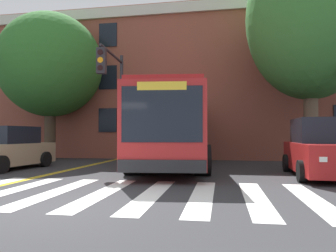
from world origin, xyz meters
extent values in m
plane|color=#303033|center=(0.00, 0.00, 0.00)|extent=(120.00, 120.00, 0.00)
cube|color=white|center=(-1.82, 1.61, 0.00)|extent=(0.62, 4.35, 0.01)
cube|color=white|center=(-0.62, 1.64, 0.00)|extent=(0.62, 4.35, 0.01)
cube|color=white|center=(0.58, 1.67, 0.00)|extent=(0.62, 4.35, 0.01)
cube|color=white|center=(1.78, 1.70, 0.00)|extent=(0.62, 4.35, 0.01)
cube|color=white|center=(2.98, 1.72, 0.00)|extent=(0.62, 4.35, 0.01)
cube|color=white|center=(4.18, 1.75, 0.00)|extent=(0.62, 4.35, 0.01)
cube|color=white|center=(5.38, 1.78, 0.00)|extent=(0.62, 4.35, 0.01)
cube|color=gold|center=(-2.77, 15.67, 0.00)|extent=(0.12, 36.00, 0.01)
cube|color=gold|center=(-2.61, 15.67, 0.00)|extent=(0.12, 36.00, 0.01)
cube|color=#B22323|center=(1.07, 8.94, 1.68)|extent=(3.88, 11.95, 2.65)
cube|color=black|center=(2.34, 9.09, 1.94)|extent=(1.27, 10.72, 0.95)
cube|color=black|center=(-0.21, 8.80, 1.94)|extent=(1.27, 10.72, 0.95)
cube|color=black|center=(1.75, 3.11, 2.00)|extent=(2.28, 0.29, 1.59)
cube|color=yellow|center=(1.75, 3.10, 2.79)|extent=(1.39, 0.19, 0.24)
cube|color=#232326|center=(1.75, 3.08, 0.54)|extent=(2.49, 0.39, 0.36)
cube|color=maroon|center=(1.07, 8.94, 3.08)|extent=(3.68, 11.46, 0.16)
cylinder|color=black|center=(2.69, 5.47, 0.54)|extent=(0.68, 1.13, 1.08)
cylinder|color=black|center=(0.28, 5.19, 0.54)|extent=(0.68, 1.13, 1.08)
cylinder|color=black|center=(1.97, 11.71, 0.54)|extent=(0.68, 1.13, 1.08)
cylinder|color=black|center=(-0.45, 11.43, 0.54)|extent=(0.68, 1.13, 1.08)
cube|color=tan|center=(-5.37, 6.05, 0.62)|extent=(2.07, 4.33, 0.87)
cube|color=black|center=(-5.36, 6.18, 1.40)|extent=(1.75, 2.13, 0.71)
cylinder|color=black|center=(-4.53, 4.68, 0.33)|extent=(0.26, 0.67, 0.66)
cylinder|color=black|center=(-4.36, 7.30, 0.33)|extent=(0.26, 0.67, 0.66)
cylinder|color=black|center=(-6.20, 7.42, 0.33)|extent=(0.26, 0.67, 0.66)
cube|color=#AD1E1E|center=(6.65, 5.83, 0.66)|extent=(1.86, 4.55, 0.95)
cube|color=black|center=(6.65, 5.97, 1.55)|extent=(1.65, 2.19, 0.84)
cube|color=white|center=(6.09, 3.55, 0.75)|extent=(0.20, 0.04, 0.14)
cylinder|color=black|center=(5.71, 4.44, 0.33)|extent=(0.23, 0.66, 0.66)
cylinder|color=black|center=(5.75, 7.25, 0.33)|extent=(0.23, 0.66, 0.66)
cube|color=#236B70|center=(-0.26, 19.61, 0.65)|extent=(2.02, 4.64, 0.95)
cube|color=black|center=(-0.27, 19.75, 1.55)|extent=(1.71, 2.27, 0.84)
cube|color=white|center=(0.40, 17.35, 0.75)|extent=(0.20, 0.05, 0.14)
cube|color=white|center=(-0.66, 17.29, 0.75)|extent=(0.20, 0.05, 0.14)
cylinder|color=black|center=(0.72, 18.25, 0.33)|extent=(0.26, 0.67, 0.66)
cylinder|color=black|center=(-1.08, 18.15, 0.33)|extent=(0.26, 0.67, 0.66)
cylinder|color=black|center=(0.57, 21.07, 0.33)|extent=(0.26, 0.67, 0.66)
cylinder|color=black|center=(-1.24, 20.97, 0.33)|extent=(0.26, 0.67, 0.66)
cylinder|color=#28282D|center=(-1.45, 9.02, 2.60)|extent=(0.16, 0.16, 5.20)
cylinder|color=#28282D|center=(-1.33, 7.42, 4.86)|extent=(0.35, 3.21, 0.11)
cube|color=#28282D|center=(-1.23, 5.97, 4.26)|extent=(0.36, 0.30, 1.00)
cylinder|color=black|center=(-1.21, 5.82, 4.56)|extent=(0.22, 0.05, 0.22)
cylinder|color=orange|center=(-1.21, 5.82, 4.26)|extent=(0.22, 0.05, 0.22)
cylinder|color=black|center=(-1.21, 5.82, 3.96)|extent=(0.22, 0.05, 0.22)
cylinder|color=brown|center=(7.10, 9.27, 1.74)|extent=(0.59, 0.59, 3.49)
ellipsoid|color=#387A33|center=(7.10, 9.27, 6.57)|extent=(6.84, 6.75, 7.25)
cylinder|color=#4C3D2D|center=(-6.25, 10.87, 1.42)|extent=(0.61, 0.61, 2.85)
ellipsoid|color=#2D6B28|center=(-6.25, 10.87, 5.30)|extent=(7.81, 8.06, 5.78)
cube|color=brown|center=(-3.43, 15.59, 4.51)|extent=(32.25, 6.43, 9.01)
cube|color=beige|center=(-3.43, 12.29, 8.61)|extent=(32.25, 0.16, 0.60)
cube|color=black|center=(-3.43, 12.34, 2.25)|extent=(1.10, 0.06, 1.40)
cube|color=black|center=(-3.43, 12.34, 4.78)|extent=(1.10, 0.06, 1.40)
cube|color=black|center=(-3.43, 12.34, 7.30)|extent=(1.10, 0.06, 1.40)
camera|label=1|loc=(3.62, -5.87, 1.43)|focal=35.00mm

